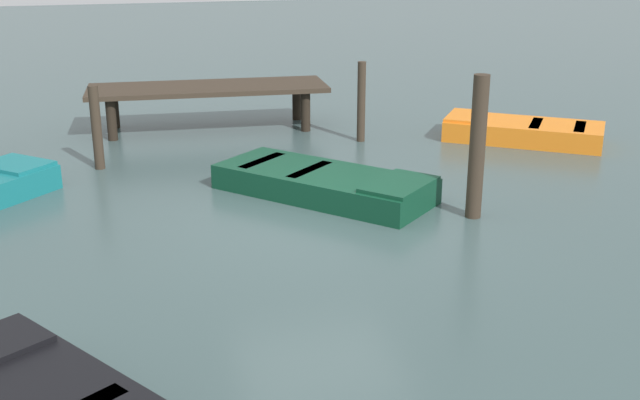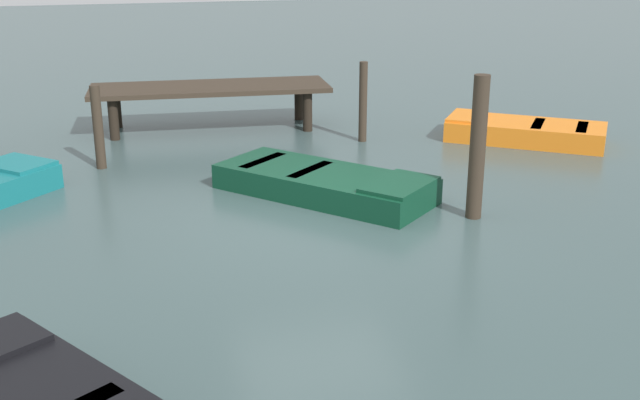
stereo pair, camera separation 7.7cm
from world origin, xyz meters
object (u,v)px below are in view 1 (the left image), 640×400
mooring_piling_mid_right (96,128)px  mooring_piling_far_left (477,148)px  dock_segment (208,91)px  rowboat_dark_green (325,183)px  rowboat_orange (522,131)px  mooring_piling_near_right (361,102)px

mooring_piling_mid_right → mooring_piling_far_left: 6.76m
dock_segment → mooring_piling_mid_right: size_ratio=3.41×
rowboat_dark_green → mooring_piling_mid_right: mooring_piling_mid_right is taller
mooring_piling_far_left → rowboat_orange: bearing=52.1°
mooring_piling_mid_right → mooring_piling_far_left: bearing=-38.0°
mooring_piling_near_right → mooring_piling_mid_right: bearing=-173.4°
rowboat_dark_green → mooring_piling_mid_right: bearing=-167.7°
rowboat_orange → rowboat_dark_green: (-4.85, -2.28, -0.00)m
mooring_piling_mid_right → mooring_piling_near_right: size_ratio=0.93×
rowboat_orange → mooring_piling_far_left: size_ratio=1.53×
rowboat_orange → mooring_piling_near_right: mooring_piling_near_right is taller
rowboat_orange → mooring_piling_far_left: 4.95m
rowboat_dark_green → mooring_piling_far_left: (1.85, -1.56, 0.85)m
dock_segment → mooring_piling_mid_right: (-2.34, -2.46, -0.08)m
mooring_piling_mid_right → mooring_piling_far_left: mooring_piling_far_left is taller
mooring_piling_far_left → dock_segment: bearing=114.3°
dock_segment → mooring_piling_mid_right: 3.39m
dock_segment → rowboat_dark_green: 5.21m
dock_segment → mooring_piling_mid_right: bearing=-129.1°
rowboat_orange → dock_segment: bearing=11.6°
mooring_piling_far_left → rowboat_dark_green: bearing=139.9°
mooring_piling_near_right → rowboat_dark_green: bearing=-117.9°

